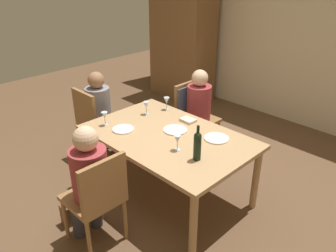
{
  "coord_description": "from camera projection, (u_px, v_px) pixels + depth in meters",
  "views": [
    {
      "loc": [
        2.13,
        -2.13,
        2.32
      ],
      "look_at": [
        0.0,
        0.0,
        0.83
      ],
      "focal_mm": 36.24,
      "sensor_mm": 36.0,
      "label": 1
    }
  ],
  "objects": [
    {
      "name": "person_man_bearded",
      "position": [
        101.0,
        108.0,
        4.23
      ],
      "size": [
        0.3,
        0.34,
        1.12
      ],
      "color": "#33333D",
      "rests_on": "ground_plane"
    },
    {
      "name": "person_man_guest",
      "position": [
        89.0,
        177.0,
        2.86
      ],
      "size": [
        0.36,
        0.31,
        1.15
      ],
      "rotation": [
        0.0,
        0.0,
        1.57
      ],
      "color": "#33333D",
      "rests_on": "ground_plane"
    },
    {
      "name": "dinner_plate_guest_right",
      "position": [
        175.0,
        130.0,
        3.49
      ],
      "size": [
        0.25,
        0.25,
        0.01
      ],
      "primitive_type": "cylinder",
      "color": "white",
      "rests_on": "dining_table"
    },
    {
      "name": "dinner_plate_guest_left",
      "position": [
        123.0,
        129.0,
        3.5
      ],
      "size": [
        0.22,
        0.22,
        0.01
      ],
      "primitive_type": "cylinder",
      "color": "white",
      "rests_on": "dining_table"
    },
    {
      "name": "wine_glass_near_right",
      "position": [
        105.0,
        116.0,
        3.56
      ],
      "size": [
        0.07,
        0.07,
        0.15
      ],
      "color": "silver",
      "rests_on": "dining_table"
    },
    {
      "name": "chair_near",
      "position": [
        98.0,
        195.0,
        2.85
      ],
      "size": [
        0.44,
        0.44,
        0.92
      ],
      "rotation": [
        0.0,
        0.0,
        1.57
      ],
      "color": "olive",
      "rests_on": "ground_plane"
    },
    {
      "name": "person_woman_host",
      "position": [
        200.0,
        107.0,
        4.25
      ],
      "size": [
        0.35,
        0.3,
        1.13
      ],
      "rotation": [
        0.0,
        0.0,
        -1.57
      ],
      "color": "#33333D",
      "rests_on": "ground_plane"
    },
    {
      "name": "folded_napkin",
      "position": [
        188.0,
        120.0,
        3.68
      ],
      "size": [
        0.16,
        0.12,
        0.03
      ],
      "primitive_type": "cube",
      "rotation": [
        0.0,
        0.0,
        -0.03
      ],
      "color": "beige",
      "rests_on": "dining_table"
    },
    {
      "name": "wine_glass_far",
      "position": [
        167.0,
        101.0,
        3.93
      ],
      "size": [
        0.07,
        0.07,
        0.15
      ],
      "color": "silver",
      "rests_on": "dining_table"
    },
    {
      "name": "wine_glass_near_left",
      "position": [
        177.0,
        140.0,
        3.09
      ],
      "size": [
        0.07,
        0.07,
        0.15
      ],
      "color": "silver",
      "rests_on": "dining_table"
    },
    {
      "name": "chair_far_left",
      "position": [
        191.0,
        108.0,
        4.37
      ],
      "size": [
        0.46,
        0.44,
        0.92
      ],
      "rotation": [
        0.0,
        0.0,
        -1.57
      ],
      "color": "olive",
      "rests_on": "ground_plane"
    },
    {
      "name": "armoire_cabinet",
      "position": [
        182.0,
        36.0,
        5.92
      ],
      "size": [
        1.18,
        0.62,
        2.18
      ],
      "color": "brown",
      "rests_on": "ground_plane"
    },
    {
      "name": "dinner_plate_host",
      "position": [
        216.0,
        138.0,
        3.32
      ],
      "size": [
        0.25,
        0.25,
        0.01
      ],
      "primitive_type": "cylinder",
      "color": "white",
      "rests_on": "dining_table"
    },
    {
      "name": "dining_table",
      "position": [
        168.0,
        142.0,
        3.44
      ],
      "size": [
        1.68,
        1.09,
        0.73
      ],
      "color": "tan",
      "rests_on": "ground_plane"
    },
    {
      "name": "wine_glass_centre",
      "position": [
        146.0,
        105.0,
        3.81
      ],
      "size": [
        0.07,
        0.07,
        0.15
      ],
      "color": "silver",
      "rests_on": "dining_table"
    },
    {
      "name": "rear_room_partition",
      "position": [
        303.0,
        34.0,
        4.86
      ],
      "size": [
        6.4,
        0.12,
        2.7
      ],
      "primitive_type": "cube",
      "color": "beige",
      "rests_on": "ground_plane"
    },
    {
      "name": "handbag",
      "position": [
        76.0,
        210.0,
        3.31
      ],
      "size": [
        0.12,
        0.28,
        0.22
      ],
      "primitive_type": "cube",
      "rotation": [
        0.0,
        0.0,
        1.56
      ],
      "color": "brown",
      "rests_on": "ground_plane"
    },
    {
      "name": "wine_bottle_tall_green",
      "position": [
        197.0,
        145.0,
        2.93
      ],
      "size": [
        0.07,
        0.07,
        0.33
      ],
      "color": "black",
      "rests_on": "dining_table"
    },
    {
      "name": "chair_left_end",
      "position": [
        94.0,
        119.0,
        4.21
      ],
      "size": [
        0.44,
        0.44,
        0.92
      ],
      "color": "olive",
      "rests_on": "ground_plane"
    },
    {
      "name": "ground_plane",
      "position": [
        168.0,
        194.0,
        3.73
      ],
      "size": [
        10.0,
        10.0,
        0.0
      ],
      "primitive_type": "plane",
      "color": "brown"
    }
  ]
}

